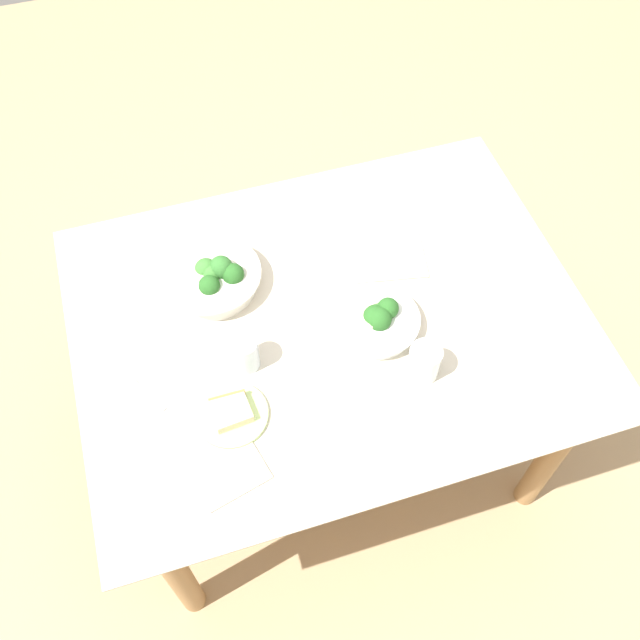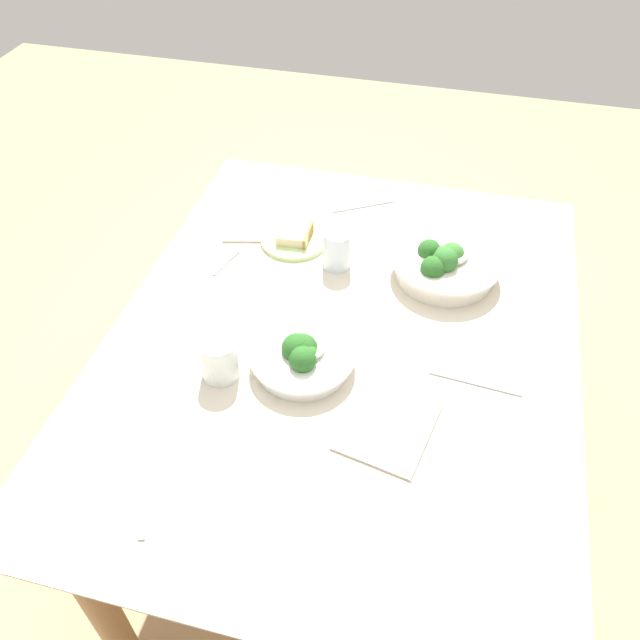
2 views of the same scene
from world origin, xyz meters
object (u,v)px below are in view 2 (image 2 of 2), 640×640
object	(u,v)px
fork_by_near_bowl	(227,261)
napkin_folded_upper	(389,425)
napkin_folded_lower	(255,224)
water_glass_center	(337,249)
water_glass_side	(219,358)
broccoli_bowl_far	(302,356)
table_knife_right	(363,206)
bread_side_plate	(294,237)
table_knife_left	(475,383)
broccoli_bowl_near	(444,264)
fork_by_far_bowl	(145,517)

from	to	relation	value
fork_by_near_bowl	napkin_folded_upper	world-z (taller)	napkin_folded_upper
fork_by_near_bowl	napkin_folded_lower	size ratio (longest dim) A/B	0.67
water_glass_center	water_glass_side	bearing A→B (deg)	159.46
broccoli_bowl_far	napkin_folded_upper	size ratio (longest dim) A/B	1.11
water_glass_side	table_knife_right	world-z (taller)	water_glass_side
bread_side_plate	water_glass_side	world-z (taller)	water_glass_side
broccoli_bowl_far	bread_side_plate	size ratio (longest dim) A/B	1.28
water_glass_center	napkin_folded_upper	distance (m)	0.52
water_glass_center	table_knife_left	distance (m)	0.49
broccoli_bowl_far	napkin_folded_upper	world-z (taller)	broccoli_bowl_far
broccoli_bowl_near	water_glass_center	size ratio (longest dim) A/B	2.69
water_glass_side	fork_by_far_bowl	xyz separation A→B (m)	(-0.35, 0.01, -0.05)
broccoli_bowl_far	water_glass_side	bearing A→B (deg)	111.24
fork_by_near_bowl	table_knife_right	xyz separation A→B (m)	(0.33, -0.29, -0.00)
bread_side_plate	fork_by_far_bowl	world-z (taller)	bread_side_plate
broccoli_bowl_far	fork_by_far_bowl	world-z (taller)	broccoli_bowl_far
water_glass_center	fork_by_far_bowl	size ratio (longest dim) A/B	1.04
water_glass_side	table_knife_right	size ratio (longest dim) A/B	0.53
napkin_folded_upper	napkin_folded_lower	xyz separation A→B (m)	(0.58, 0.47, 0.00)
bread_side_plate	fork_by_far_bowl	xyz separation A→B (m)	(-0.84, 0.04, -0.01)
water_glass_side	table_knife_right	xyz separation A→B (m)	(0.69, -0.17, -0.05)
bread_side_plate	table_knife_left	size ratio (longest dim) A/B	0.91
napkin_folded_upper	napkin_folded_lower	distance (m)	0.75
broccoli_bowl_near	table_knife_left	distance (m)	0.36
bread_side_plate	fork_by_near_bowl	world-z (taller)	bread_side_plate
broccoli_bowl_near	water_glass_center	xyz separation A→B (m)	(-0.02, 0.27, 0.01)
napkin_folded_upper	table_knife_left	bearing A→B (deg)	-46.06
bread_side_plate	water_glass_center	world-z (taller)	water_glass_center
broccoli_bowl_near	water_glass_center	distance (m)	0.27
water_glass_center	fork_by_near_bowl	world-z (taller)	water_glass_center
broccoli_bowl_far	table_knife_left	bearing A→B (deg)	-83.42
water_glass_side	table_knife_left	world-z (taller)	water_glass_side
water_glass_center	fork_by_far_bowl	distance (m)	0.79
fork_by_near_bowl	table_knife_left	xyz separation A→B (m)	(-0.26, -0.65, -0.00)
bread_side_plate	table_knife_left	xyz separation A→B (m)	(-0.38, -0.51, -0.01)
broccoli_bowl_near	water_glass_center	world-z (taller)	broccoli_bowl_near
napkin_folded_lower	broccoli_bowl_far	bearing A→B (deg)	-150.59
water_glass_side	table_knife_left	size ratio (longest dim) A/B	0.50
fork_by_far_bowl	napkin_folded_upper	world-z (taller)	napkin_folded_upper
table_knife_right	napkin_folded_lower	bearing A→B (deg)	-1.06
fork_by_far_bowl	fork_by_near_bowl	bearing A→B (deg)	171.68
fork_by_far_bowl	fork_by_near_bowl	distance (m)	0.72
broccoli_bowl_near	bread_side_plate	bearing A→B (deg)	83.33
table_knife_left	napkin_folded_upper	size ratio (longest dim) A/B	0.96
fork_by_far_bowl	fork_by_near_bowl	size ratio (longest dim) A/B	0.89
fork_by_near_bowl	table_knife_right	size ratio (longest dim) A/B	0.58
water_glass_center	napkin_folded_lower	bearing A→B (deg)	66.28
napkin_folded_lower	table_knife_left	bearing A→B (deg)	-123.95
broccoli_bowl_far	water_glass_center	size ratio (longest dim) A/B	2.27
bread_side_plate	table_knife_right	world-z (taller)	bread_side_plate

